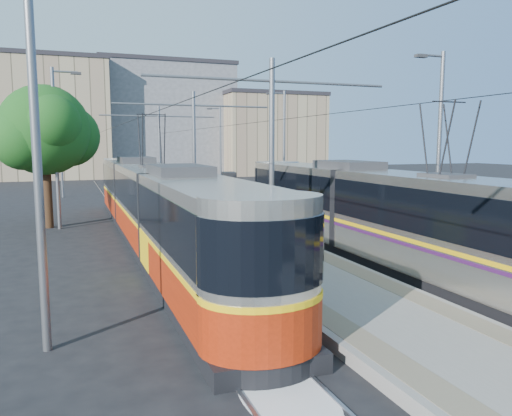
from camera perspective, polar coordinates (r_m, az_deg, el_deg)
name	(u,v)px	position (r m, az deg, el deg)	size (l,w,h in m)	color
ground	(406,336)	(12.00, 16.82, -13.87)	(160.00, 160.00, 0.00)	black
platform	(208,221)	(27.06, -5.47, -1.48)	(4.00, 50.00, 0.30)	gray
tactile_strip_left	(182,219)	(26.70, -8.48, -1.30)	(0.70, 50.00, 0.01)	gray
tactile_strip_right	(234,217)	(27.44, -2.55, -1.00)	(0.70, 50.00, 0.01)	gray
rails	(208,223)	(27.08, -5.47, -1.76)	(8.71, 70.00, 0.03)	gray
tram_left	(153,204)	(21.80, -11.64, 0.42)	(2.43, 27.61, 5.50)	black
tram_right	(443,225)	(16.08, 20.62, -1.79)	(2.43, 27.86, 5.50)	black
catenary	(223,139)	(24.01, -3.82, 7.90)	(9.20, 70.00, 7.00)	slate
street_lamps	(190,146)	(30.63, -7.52, 7.09)	(15.18, 38.22, 8.00)	slate
shelter	(229,195)	(25.93, -3.09, 1.46)	(0.91, 1.26, 2.54)	black
tree	(51,132)	(27.61, -22.39, 8.04)	(4.97, 4.59, 7.22)	#382314
building_left	(41,119)	(68.98, -23.37, 9.35)	(16.32, 12.24, 14.82)	tan
building_centre	(163,120)	(74.05, -10.59, 9.89)	(18.36, 14.28, 15.47)	gray
building_right	(269,134)	(72.06, 1.45, 8.46)	(14.28, 10.20, 11.38)	tan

